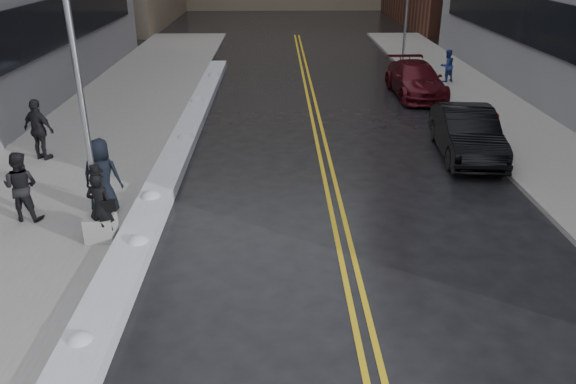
{
  "coord_description": "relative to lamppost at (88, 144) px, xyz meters",
  "views": [
    {
      "loc": [
        0.91,
        -9.91,
        6.64
      ],
      "look_at": [
        1.15,
        2.05,
        1.3
      ],
      "focal_mm": 35.0,
      "sensor_mm": 36.0,
      "label": 1
    }
  ],
  "objects": [
    {
      "name": "sidewalk_east",
      "position": [
        13.3,
        8.0,
        -2.46
      ],
      "size": [
        4.0,
        50.0,
        0.15
      ],
      "primitive_type": "cube",
      "color": "gray",
      "rests_on": "ground"
    },
    {
      "name": "lane_line_right",
      "position": [
        5.95,
        8.0,
        -2.53
      ],
      "size": [
        0.12,
        50.0,
        0.01
      ],
      "primitive_type": "cube",
      "color": "gold",
      "rests_on": "ground"
    },
    {
      "name": "fire_hydrant",
      "position": [
        12.3,
        8.0,
        -1.98
      ],
      "size": [
        0.26,
        0.26,
        0.73
      ],
      "color": "maroon",
      "rests_on": "sidewalk_east"
    },
    {
      "name": "pedestrian_d",
      "position": [
        -3.42,
        5.45,
        -1.39
      ],
      "size": [
        1.27,
        0.93,
        2.0
      ],
      "primitive_type": "imported",
      "rotation": [
        0.0,
        0.0,
        2.72
      ],
      "color": "black",
      "rests_on": "sidewalk_west"
    },
    {
      "name": "traffic_signal",
      "position": [
        11.8,
        22.0,
        0.87
      ],
      "size": [
        0.16,
        0.2,
        6.0
      ],
      "color": "gray",
      "rests_on": "sidewalk_east"
    },
    {
      "name": "sidewalk_west",
      "position": [
        -2.45,
        8.0,
        -2.46
      ],
      "size": [
        5.5,
        50.0,
        0.15
      ],
      "primitive_type": "cube",
      "color": "gray",
      "rests_on": "ground"
    },
    {
      "name": "pedestrian_east",
      "position": [
        12.79,
        16.27,
        -1.59
      ],
      "size": [
        0.96,
        0.87,
        1.6
      ],
      "primitive_type": "imported",
      "rotation": [
        0.0,
        0.0,
        3.58
      ],
      "color": "navy",
      "rests_on": "sidewalk_east"
    },
    {
      "name": "pedestrian_c",
      "position": [
        -0.3,
        1.47,
        -1.38
      ],
      "size": [
        1.01,
        0.69,
        2.0
      ],
      "primitive_type": "imported",
      "rotation": [
        0.0,
        0.0,
        3.09
      ],
      "color": "black",
      "rests_on": "sidewalk_west"
    },
    {
      "name": "car_black",
      "position": [
        10.55,
        5.89,
        -1.73
      ],
      "size": [
        2.11,
        5.03,
        1.61
      ],
      "primitive_type": "imported",
      "rotation": [
        0.0,
        0.0,
        -0.08
      ],
      "color": "black",
      "rests_on": "ground"
    },
    {
      "name": "pedestrian_fedora",
      "position": [
        0.1,
        -0.12,
        -1.5
      ],
      "size": [
        0.72,
        0.56,
        1.76
      ],
      "primitive_type": "imported",
      "rotation": [
        0.0,
        0.0,
        2.91
      ],
      "color": "black",
      "rests_on": "sidewalk_west"
    },
    {
      "name": "snow_ridge",
      "position": [
        0.85,
        6.0,
        -2.36
      ],
      "size": [
        0.9,
        30.0,
        0.34
      ],
      "primitive_type": "cube",
      "color": "silver",
      "rests_on": "ground"
    },
    {
      "name": "ground",
      "position": [
        3.3,
        -2.0,
        -2.53
      ],
      "size": [
        160.0,
        160.0,
        0.0
      ],
      "primitive_type": "plane",
      "color": "black",
      "rests_on": "ground"
    },
    {
      "name": "lane_line_left",
      "position": [
        5.65,
        8.0,
        -2.53
      ],
      "size": [
        0.12,
        50.0,
        0.01
      ],
      "primitive_type": "cube",
      "color": "gold",
      "rests_on": "ground"
    },
    {
      "name": "pedestrian_b",
      "position": [
        -2.22,
        1.09,
        -1.48
      ],
      "size": [
        0.94,
        0.77,
        1.81
      ],
      "primitive_type": "imported",
      "rotation": [
        0.0,
        0.0,
        3.04
      ],
      "color": "black",
      "rests_on": "sidewalk_west"
    },
    {
      "name": "lamppost",
      "position": [
        0.0,
        0.0,
        0.0
      ],
      "size": [
        0.65,
        0.65,
        7.62
      ],
      "color": "gray",
      "rests_on": "sidewalk_west"
    },
    {
      "name": "car_maroon",
      "position": [
        10.71,
        14.04,
        -1.78
      ],
      "size": [
        2.23,
        5.26,
        1.51
      ],
      "primitive_type": "imported",
      "rotation": [
        0.0,
        0.0,
        0.02
      ],
      "color": "#460B13",
      "rests_on": "ground"
    }
  ]
}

